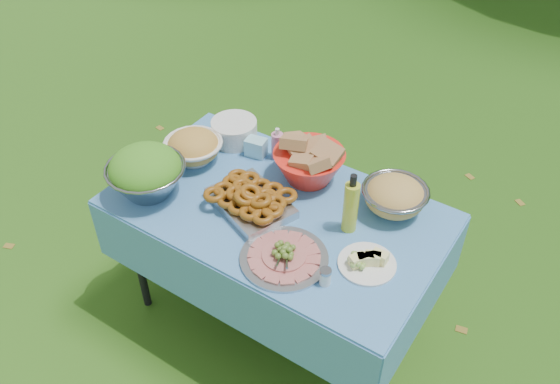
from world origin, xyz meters
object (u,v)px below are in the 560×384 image
Objects in this scene: picnic_table at (277,266)px; charcuterie_platter at (284,252)px; pasta_bowl_steel at (395,196)px; bread_bowl at (309,159)px; plate_stack at (234,131)px; oil_bottle at (351,203)px; salad_bowl at (146,172)px.

picnic_table is 0.52m from charcuterie_platter.
picnic_table is at bearing -147.27° from pasta_bowl_steel.
picnic_table is at bearing -91.86° from bread_bowl.
pasta_bowl_steel is (0.42, 0.02, -0.03)m from bread_bowl.
oil_bottle is (0.79, -0.25, 0.09)m from plate_stack.
picnic_table is 5.08× the size of pasta_bowl_steel.
charcuterie_platter is at bearing -113.57° from oil_bottle.
charcuterie_platter is (0.19, -0.49, -0.07)m from bread_bowl.
charcuterie_platter is at bearing -0.59° from salad_bowl.
bread_bowl is 0.42m from pasta_bowl_steel.
salad_bowl reaches higher than charcuterie_platter.
salad_bowl is at bearing -98.69° from plate_stack.
oil_bottle is (0.32, -0.19, 0.03)m from bread_bowl.
salad_bowl is at bearing -152.40° from pasta_bowl_steel.
plate_stack is at bearing 162.68° from oil_bottle.
picnic_table is at bearing 23.16° from salad_bowl.
plate_stack is 0.69× the size of bread_bowl.
bread_bowl is (0.47, -0.05, 0.05)m from plate_stack.
bread_bowl is at bearing 110.77° from charcuterie_platter.
pasta_bowl_steel is 0.25m from oil_bottle.
pasta_bowl_steel is (0.43, 0.28, 0.46)m from picnic_table.
plate_stack is (0.08, 0.54, -0.06)m from salad_bowl.
picnic_table is at bearing -33.51° from plate_stack.
plate_stack is at bearing 81.31° from salad_bowl.
picnic_table is 4.13× the size of salad_bowl.
pasta_bowl_steel is 0.57m from charcuterie_platter.
pasta_bowl_steel is at bearing -1.86° from plate_stack.
plate_stack reaches higher than charcuterie_platter.
bread_bowl is 1.16× the size of pasta_bowl_steel.
salad_bowl reaches higher than bread_bowl.
charcuterie_platter is at bearing -114.43° from pasta_bowl_steel.
picnic_table is 0.62m from oil_bottle.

